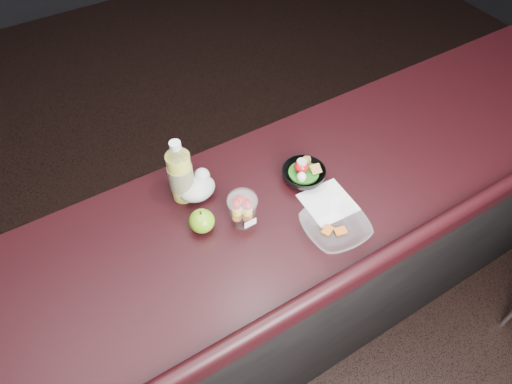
% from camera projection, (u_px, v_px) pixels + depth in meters
% --- Properties ---
extents(ground, '(8.00, 8.00, 0.00)m').
position_uv_depth(ground, '(296.00, 384.00, 2.15)').
color(ground, black).
rests_on(ground, ground).
extents(room_shell, '(8.00, 8.00, 8.00)m').
position_uv_depth(room_shell, '(370.00, 30.00, 0.75)').
color(room_shell, black).
rests_on(room_shell, ground).
extents(counter, '(4.06, 0.71, 1.02)m').
position_uv_depth(counter, '(264.00, 283.00, 1.93)').
color(counter, black).
rests_on(counter, ground).
extents(lemonade_bottle, '(0.08, 0.08, 0.25)m').
position_uv_depth(lemonade_bottle, '(181.00, 175.00, 1.50)').
color(lemonade_bottle, yellow).
rests_on(lemonade_bottle, counter).
extents(fruit_cup, '(0.10, 0.10, 0.14)m').
position_uv_depth(fruit_cup, '(243.00, 209.00, 1.45)').
color(fruit_cup, white).
rests_on(fruit_cup, counter).
extents(green_apple, '(0.08, 0.08, 0.09)m').
position_uv_depth(green_apple, '(202.00, 221.00, 1.46)').
color(green_apple, '#4F9411').
rests_on(green_apple, counter).
extents(plastic_bag, '(0.13, 0.11, 0.09)m').
position_uv_depth(plastic_bag, '(198.00, 187.00, 1.55)').
color(plastic_bag, silver).
rests_on(plastic_bag, counter).
extents(snack_bowl, '(0.20, 0.20, 0.08)m').
position_uv_depth(snack_bowl, '(303.00, 174.00, 1.60)').
color(snack_bowl, black).
rests_on(snack_bowl, counter).
extents(takeout_bowl, '(0.22, 0.22, 0.05)m').
position_uv_depth(takeout_bowl, '(335.00, 227.00, 1.46)').
color(takeout_bowl, silver).
rests_on(takeout_bowl, counter).
extents(paper_napkin, '(0.17, 0.17, 0.00)m').
position_uv_depth(paper_napkin, '(328.00, 202.00, 1.55)').
color(paper_napkin, white).
rests_on(paper_napkin, counter).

